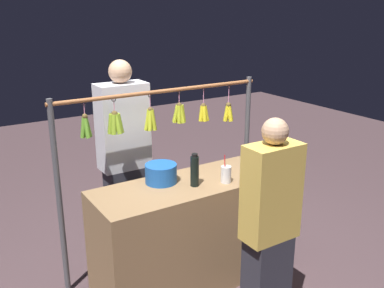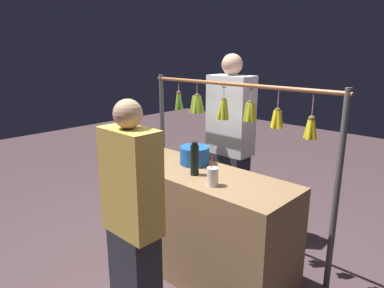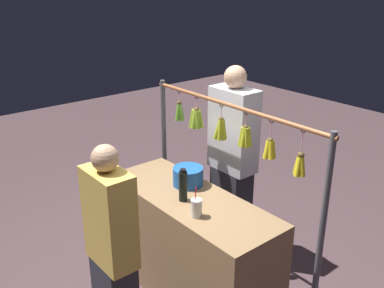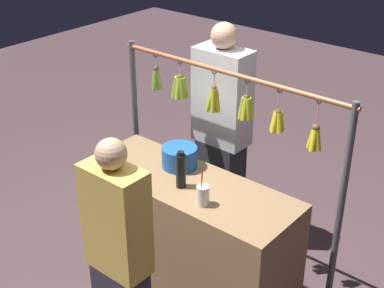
% 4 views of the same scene
% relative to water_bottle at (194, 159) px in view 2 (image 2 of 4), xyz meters
% --- Properties ---
extents(ground_plane, '(12.00, 12.00, 0.00)m').
position_rel_water_bottle_xyz_m(ground_plane, '(-0.00, -0.07, -1.01)').
color(ground_plane, '#4B373B').
extents(market_counter, '(1.54, 0.57, 0.88)m').
position_rel_water_bottle_xyz_m(market_counter, '(-0.00, -0.07, -0.57)').
color(market_counter, olive).
rests_on(market_counter, ground).
extents(display_rack, '(1.86, 0.14, 1.58)m').
position_rel_water_bottle_xyz_m(display_rack, '(0.01, -0.48, 0.13)').
color(display_rack, '#4C4C51').
rests_on(display_rack, ground).
extents(water_bottle, '(0.07, 0.07, 0.26)m').
position_rel_water_bottle_xyz_m(water_bottle, '(0.00, 0.00, 0.00)').
color(water_bottle, black).
rests_on(water_bottle, market_counter).
extents(blue_bucket, '(0.25, 0.25, 0.15)m').
position_rel_water_bottle_xyz_m(blue_bucket, '(0.18, -0.20, -0.05)').
color(blue_bucket, '#1D57B0').
rests_on(blue_bucket, market_counter).
extents(drink_cup, '(0.08, 0.08, 0.23)m').
position_rel_water_bottle_xyz_m(drink_cup, '(-0.24, 0.07, -0.06)').
color(drink_cup, silver).
rests_on(drink_cup, market_counter).
extents(vendor_person, '(0.42, 0.23, 1.78)m').
position_rel_water_bottle_xyz_m(vendor_person, '(0.24, -0.75, -0.13)').
color(vendor_person, '#2D2D38').
rests_on(vendor_person, ground).
extents(customer_person, '(0.37, 0.20, 1.55)m').
position_rel_water_bottle_xyz_m(customer_person, '(-0.14, 0.69, -0.24)').
color(customer_person, '#2D2D38').
rests_on(customer_person, ground).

